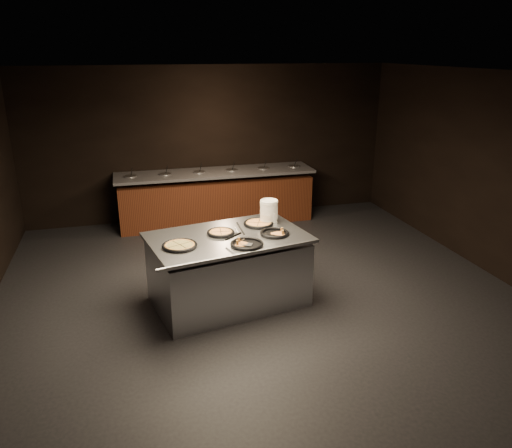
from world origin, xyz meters
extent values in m
cube|color=black|center=(0.00, 0.00, -0.01)|extent=(7.00, 8.00, 0.01)
cube|color=black|center=(0.00, 0.00, 2.90)|extent=(7.00, 8.00, 0.01)
cube|color=black|center=(0.00, 4.00, 1.45)|extent=(7.00, 0.01, 2.90)
cube|color=#5E2C16|center=(0.00, 3.58, 0.43)|extent=(3.60, 0.75, 0.85)
cube|color=slate|center=(0.00, 3.58, 0.97)|extent=(3.70, 0.83, 0.05)
cube|color=#341C0B|center=(0.00, 3.58, 0.04)|extent=(3.60, 0.69, 0.08)
cylinder|color=silver|center=(-1.55, 3.58, 0.98)|extent=(0.22, 0.22, 0.08)
cylinder|color=olive|center=(-1.55, 3.58, 1.00)|extent=(0.19, 0.19, 0.02)
cylinder|color=black|center=(-1.52, 3.56, 1.09)|extent=(0.04, 0.10, 0.19)
cylinder|color=silver|center=(-0.93, 3.58, 0.98)|extent=(0.22, 0.22, 0.08)
cylinder|color=olive|center=(-0.93, 3.58, 1.00)|extent=(0.19, 0.19, 0.02)
cylinder|color=black|center=(-0.90, 3.56, 1.09)|extent=(0.04, 0.10, 0.19)
cylinder|color=silver|center=(-0.31, 3.58, 0.98)|extent=(0.22, 0.22, 0.08)
cylinder|color=olive|center=(-0.31, 3.58, 1.00)|extent=(0.19, 0.19, 0.02)
cylinder|color=black|center=(-0.28, 3.56, 1.09)|extent=(0.04, 0.10, 0.19)
cylinder|color=silver|center=(0.31, 3.58, 0.98)|extent=(0.22, 0.22, 0.08)
cylinder|color=olive|center=(0.31, 3.58, 1.00)|extent=(0.19, 0.19, 0.02)
cylinder|color=black|center=(0.34, 3.56, 1.09)|extent=(0.04, 0.10, 0.19)
cylinder|color=silver|center=(0.93, 3.58, 0.98)|extent=(0.22, 0.22, 0.08)
cylinder|color=olive|center=(0.93, 3.58, 1.00)|extent=(0.19, 0.19, 0.02)
cylinder|color=black|center=(0.96, 3.56, 1.09)|extent=(0.04, 0.10, 0.19)
cylinder|color=silver|center=(1.55, 3.58, 0.98)|extent=(0.22, 0.22, 0.08)
cylinder|color=olive|center=(1.55, 3.58, 1.00)|extent=(0.19, 0.19, 0.02)
cylinder|color=black|center=(1.58, 3.56, 1.09)|extent=(0.04, 0.10, 0.19)
cube|color=silver|center=(-0.45, 0.36, 0.42)|extent=(2.05, 1.47, 0.84)
cube|color=silver|center=(-0.45, 0.36, 0.92)|extent=(2.15, 1.57, 0.04)
cylinder|color=silver|center=(-0.45, -0.25, 0.92)|extent=(1.93, 0.41, 0.04)
cylinder|color=white|center=(0.20, 0.75, 1.09)|extent=(0.24, 0.24, 0.30)
cylinder|color=black|center=(-1.08, 0.15, 0.94)|extent=(0.40, 0.40, 0.01)
torus|color=black|center=(-1.08, 0.15, 0.96)|extent=(0.42, 0.42, 0.04)
torus|color=olive|center=(-1.08, 0.15, 0.96)|extent=(0.36, 0.36, 0.03)
cylinder|color=tan|center=(-1.08, 0.15, 0.96)|extent=(0.32, 0.32, 0.02)
cube|color=black|center=(-1.08, 0.15, 0.97)|extent=(0.14, 0.29, 0.00)
cube|color=black|center=(-1.08, 0.15, 0.97)|extent=(0.29, 0.14, 0.00)
cylinder|color=black|center=(-0.52, 0.46, 0.94)|extent=(0.33, 0.33, 0.01)
torus|color=black|center=(-0.52, 0.46, 0.96)|extent=(0.35, 0.35, 0.04)
torus|color=olive|center=(-0.52, 0.46, 0.96)|extent=(0.29, 0.29, 0.03)
cylinder|color=#E7A954|center=(-0.52, 0.46, 0.96)|extent=(0.25, 0.25, 0.02)
cube|color=black|center=(-0.52, 0.46, 0.97)|extent=(0.04, 0.25, 0.00)
cube|color=black|center=(-0.52, 0.46, 0.97)|extent=(0.25, 0.04, 0.00)
cylinder|color=black|center=(0.04, 0.67, 0.94)|extent=(0.38, 0.38, 0.01)
torus|color=black|center=(0.04, 0.67, 0.96)|extent=(0.40, 0.40, 0.04)
torus|color=olive|center=(0.04, 0.67, 0.96)|extent=(0.34, 0.34, 0.03)
cylinder|color=#E7A954|center=(0.04, 0.67, 0.96)|extent=(0.30, 0.30, 0.02)
cube|color=black|center=(0.04, 0.67, 0.97)|extent=(0.28, 0.12, 0.00)
cube|color=black|center=(0.04, 0.67, 0.97)|extent=(0.12, 0.28, 0.00)
cylinder|color=black|center=(-0.30, -0.01, 0.94)|extent=(0.38, 0.38, 0.01)
torus|color=black|center=(-0.30, -0.01, 0.96)|extent=(0.40, 0.40, 0.04)
cylinder|color=black|center=(0.14, 0.26, 0.94)|extent=(0.35, 0.35, 0.01)
torus|color=black|center=(0.14, 0.26, 0.96)|extent=(0.37, 0.37, 0.04)
cube|color=silver|center=(-0.36, 0.47, 0.96)|extent=(0.12, 0.13, 0.00)
cylinder|color=black|center=(-0.29, 0.33, 1.03)|extent=(0.08, 0.19, 0.13)
cylinder|color=silver|center=(-0.32, 0.40, 0.98)|extent=(0.04, 0.09, 0.08)
cube|color=silver|center=(-0.30, -0.03, 0.96)|extent=(0.15, 0.14, 0.00)
cylinder|color=black|center=(-0.45, 0.05, 1.04)|extent=(0.19, 0.14, 0.15)
cylinder|color=silver|center=(-0.37, 0.01, 0.99)|extent=(0.10, 0.07, 0.09)
camera|label=1|loc=(-1.64, -5.41, 3.18)|focal=35.00mm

